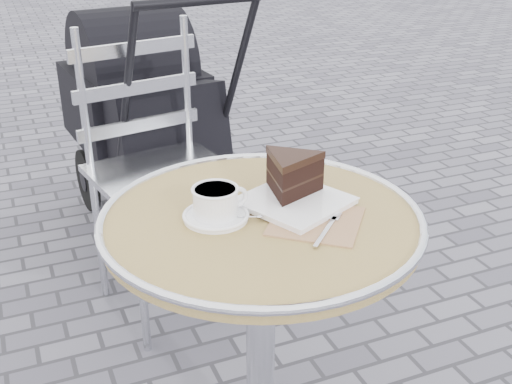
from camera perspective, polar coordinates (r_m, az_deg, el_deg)
name	(u,v)px	position (r m, az deg, el deg)	size (l,w,h in m)	color
cafe_table	(261,279)	(1.49, 0.43, -7.75)	(0.72, 0.72, 0.74)	silver
cappuccino_set	(216,205)	(1.39, -3.54, -1.17)	(0.16, 0.14, 0.07)	white
cake_plate_set	(293,180)	(1.46, 3.27, 1.04)	(0.28, 0.36, 0.11)	#A37659
bistro_chair	(150,138)	(2.22, -9.39, 4.75)	(0.52, 0.52, 0.99)	silver
baby_stroller	(145,119)	(2.82, -9.88, 6.42)	(0.57, 1.08, 1.08)	black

